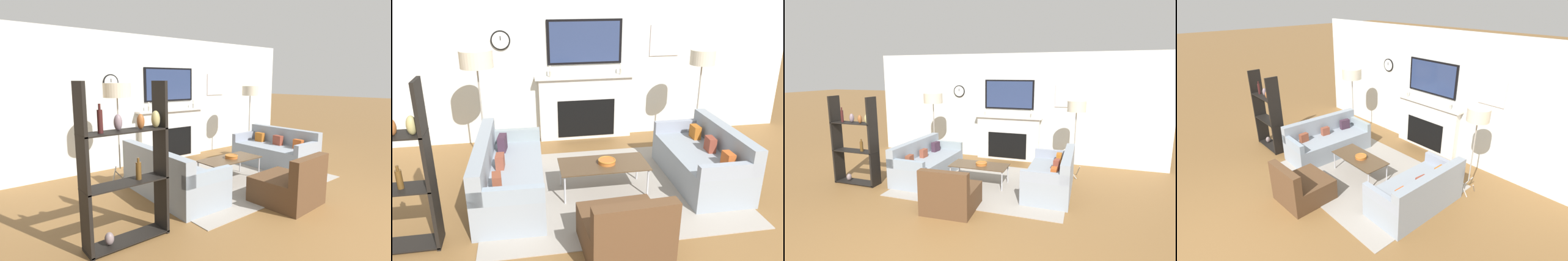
# 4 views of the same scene
# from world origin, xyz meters

# --- Properties ---
(ground_plane) EXTENTS (60.00, 60.00, 0.00)m
(ground_plane) POSITION_xyz_m (0.00, 0.00, 0.00)
(ground_plane) COLOR brown
(fireplace_wall) EXTENTS (7.45, 0.28, 2.70)m
(fireplace_wall) POSITION_xyz_m (0.00, 4.89, 1.22)
(fireplace_wall) COLOR silver
(fireplace_wall) RESTS_ON ground_plane
(area_rug) EXTENTS (3.26, 2.46, 0.01)m
(area_rug) POSITION_xyz_m (0.00, 2.92, 0.01)
(area_rug) COLOR gray
(area_rug) RESTS_ON ground_plane
(couch_left) EXTENTS (0.84, 1.84, 0.78)m
(couch_left) POSITION_xyz_m (-1.33, 2.92, 0.28)
(couch_left) COLOR #8A949F
(couch_left) RESTS_ON ground_plane
(couch_right) EXTENTS (0.81, 1.65, 0.78)m
(couch_right) POSITION_xyz_m (1.32, 2.92, 0.29)
(couch_right) COLOR #8A949F
(couch_right) RESTS_ON ground_plane
(armchair) EXTENTS (0.85, 0.86, 0.75)m
(armchair) POSITION_xyz_m (-0.16, 1.59, 0.24)
(armchair) COLOR #523721
(armchair) RESTS_ON ground_plane
(coffee_table) EXTENTS (1.14, 0.55, 0.41)m
(coffee_table) POSITION_xyz_m (-0.10, 2.85, 0.38)
(coffee_table) COLOR #4C3823
(coffee_table) RESTS_ON ground_plane
(decorative_bowl) EXTENTS (0.23, 0.23, 0.06)m
(decorative_bowl) POSITION_xyz_m (-0.06, 2.85, 0.44)
(decorative_bowl) COLOR #B76025
(decorative_bowl) RESTS_ON coffee_table
(floor_lamp_left) EXTENTS (0.46, 0.46, 1.74)m
(floor_lamp_left) POSITION_xyz_m (-1.67, 3.94, 1.59)
(floor_lamp_left) COLOR #9E998E
(floor_lamp_left) RESTS_ON ground_plane
(floor_lamp_right) EXTENTS (0.38, 0.38, 1.65)m
(floor_lamp_right) POSITION_xyz_m (1.67, 3.94, 1.50)
(floor_lamp_right) COLOR #9E998E
(floor_lamp_right) RESTS_ON ground_plane
(shelf_unit) EXTENTS (0.93, 0.28, 1.77)m
(shelf_unit) POSITION_xyz_m (-2.46, 2.09, 0.86)
(shelf_unit) COLOR black
(shelf_unit) RESTS_ON ground_plane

